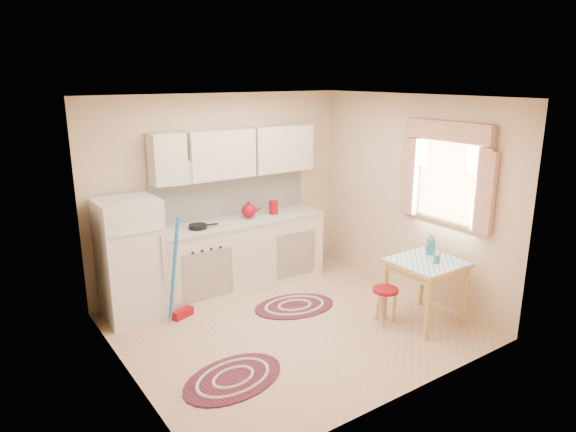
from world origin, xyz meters
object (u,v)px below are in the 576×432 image
(stool, at_px, (385,306))
(fridge, at_px, (131,259))
(base_cabinets, at_px, (241,255))
(table, at_px, (425,291))

(stool, bearing_deg, fridge, 141.80)
(fridge, height_order, stool, fridge)
(fridge, xyz_separation_m, base_cabinets, (1.45, 0.05, -0.26))
(fridge, relative_size, stool, 3.33)
(base_cabinets, height_order, table, base_cabinets)
(base_cabinets, xyz_separation_m, table, (1.21, -2.04, -0.08))
(base_cabinets, height_order, stool, base_cabinets)
(fridge, distance_m, table, 3.34)
(fridge, bearing_deg, base_cabinets, 1.97)
(fridge, xyz_separation_m, table, (2.67, -1.99, -0.34))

